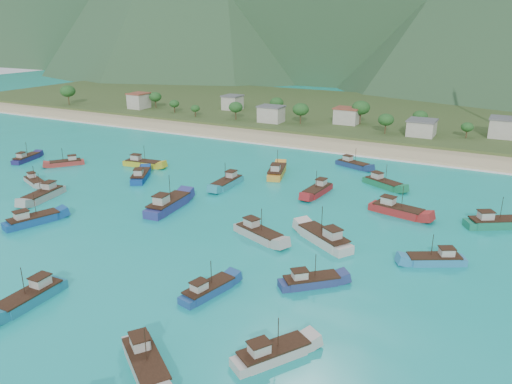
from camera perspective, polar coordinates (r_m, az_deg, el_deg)
The scene contains 29 objects.
ground at distance 95.83m, azimuth -7.71°, elevation -4.32°, with size 600.00×600.00×0.00m, color #0D9899.
beach at distance 163.36m, azimuth 8.49°, elevation 5.38°, with size 400.00×18.00×1.20m, color beige.
land at distance 220.77m, azimuth 13.89°, elevation 8.53°, with size 400.00×110.00×2.40m, color #385123.
surf_line at distance 154.66m, azimuth 7.29°, elevation 4.68°, with size 400.00×2.50×0.08m, color white.
village at distance 179.85m, azimuth 18.70°, elevation 7.30°, with size 216.05×30.10×6.70m.
vegetation at distance 185.44m, azimuth 10.72°, elevation 8.54°, with size 274.80×26.11×9.03m.
boat_1 at distance 89.95m, azimuth 7.81°, elevation -5.29°, with size 12.11×9.54×7.15m.
boat_2 at distance 128.55m, azimuth 2.40°, elevation 2.30°, with size 6.70×12.21×6.92m.
boat_3 at distance 106.27m, azimuth 15.82°, elevation -2.06°, with size 11.71×5.63×6.65m.
boat_5 at distance 123.41m, azimuth 14.28°, elevation 0.93°, with size 10.57×7.45×6.10m.
boat_6 at distance 91.38m, azimuth 0.29°, elevation -4.81°, with size 11.19×6.95×6.37m.
boat_8 at distance 106.55m, azimuth -10.01°, elevation -1.45°, with size 4.93×13.22×7.64m.
boat_9 at distance 106.37m, azimuth 25.62°, elevation -3.24°, with size 11.15×8.58×6.54m.
boat_10 at distance 106.84m, azimuth -24.16°, elevation -2.97°, with size 6.34×10.96×6.22m.
boat_11 at distance 120.94m, azimuth -23.08°, elevation -0.35°, with size 5.11×11.44×6.52m.
boat_13 at distance 76.18m, azimuth 6.22°, elevation -10.17°, with size 8.73×8.28×5.50m.
boat_15 at distance 78.27m, azimuth -24.33°, elevation -10.94°, with size 3.42×10.63×6.23m.
boat_16 at distance 115.30m, azimuth 7.04°, elevation 0.13°, with size 3.90×10.58×6.13m.
boat_17 at distance 139.98m, azimuth -12.84°, elevation 3.17°, with size 10.93×4.47×6.27m.
boat_18 at distance 73.89m, azimuth -5.49°, elevation -11.14°, with size 4.73×9.62×5.46m.
boat_19 at distance 133.13m, azimuth -24.01°, elevation 1.08°, with size 8.91×5.55×5.07m.
boat_20 at distance 120.10m, azimuth -3.31°, elevation 1.04°, with size 3.35×10.88×6.40m.
boat_21 at distance 61.05m, azimuth -12.52°, elevation -18.58°, with size 10.46×8.73×6.27m.
boat_22 at distance 138.43m, azimuth 10.99°, elevation 3.08°, with size 10.13×6.09×5.76m.
boat_26 at distance 147.23m, azimuth -20.86°, elevation 3.09°, with size 7.75×8.79×5.37m.
boat_27 at distance 61.24m, azimuth 1.88°, elevation -18.05°, with size 7.67×9.74×5.75m.
boat_28 at distance 128.58m, azimuth -13.04°, elevation 1.77°, with size 7.93×10.94×6.34m.
boat_29 at distance 156.58m, azimuth -24.77°, elevation 3.49°, with size 5.02×9.88×5.60m.
boat_30 at distance 87.09m, azimuth 19.78°, elevation -7.35°, with size 9.69×7.05×5.62m.
Camera 1 is at (52.02, -71.27, 37.39)m, focal length 35.00 mm.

